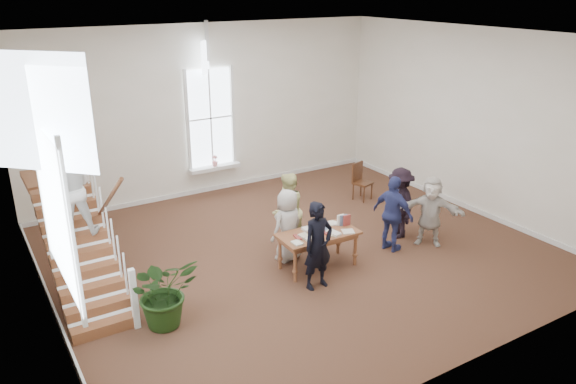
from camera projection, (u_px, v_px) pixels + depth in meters
ground at (300, 252)px, 12.10m from camera, size 10.00×10.00×0.00m
room_shell at (214, 177)px, 15.47m from camera, size 10.49×10.00×10.00m
staircase at (73, 211)px, 10.01m from camera, size 1.10×4.10×2.92m
library_table at (318, 237)px, 11.23m from camera, size 1.64×0.86×0.82m
police_officer at (318, 246)px, 10.42m from camera, size 0.65×0.45×1.72m
elderly_woman at (288, 225)px, 11.50m from camera, size 0.85×0.65×1.55m
person_yellow at (287, 211)px, 12.02m from camera, size 0.97×0.84×1.70m
woman_cluster_a at (393, 214)px, 11.90m from camera, size 0.63×1.05×1.67m
woman_cluster_b at (400, 203)px, 12.56m from camera, size 0.90×1.19×1.63m
woman_cluster_c at (430, 211)px, 12.20m from camera, size 1.32×1.38×1.56m
floor_plant at (164, 291)px, 9.33m from camera, size 1.18×1.04×1.26m
side_chair at (360, 179)px, 14.86m from camera, size 0.53×0.53×1.00m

